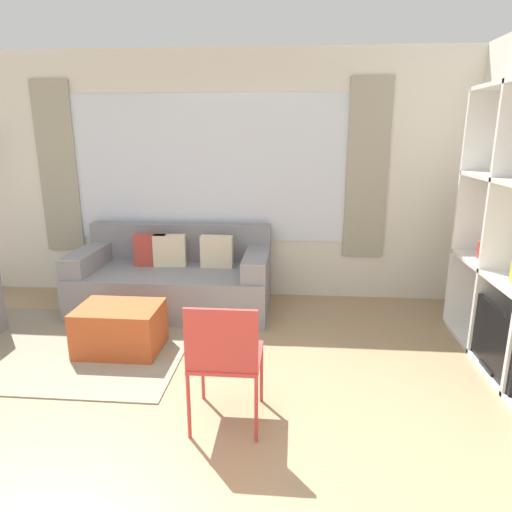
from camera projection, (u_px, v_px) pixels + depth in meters
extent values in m
plane|color=#9E7F5B|center=(106.00, 495.00, 2.40)|extent=(16.00, 16.00, 0.00)
cube|color=silver|center=(209.00, 178.00, 5.11)|extent=(6.86, 0.07, 2.70)
cube|color=silver|center=(208.00, 169.00, 5.04)|extent=(3.11, 0.01, 1.60)
cube|color=#9E9984|center=(58.00, 168.00, 5.17)|extent=(0.44, 0.03, 1.90)
cube|color=#9E9984|center=(367.00, 170.00, 4.89)|extent=(0.44, 0.03, 1.90)
cube|color=gray|center=(61.00, 346.00, 4.06)|extent=(2.26, 1.63, 0.01)
cube|color=white|center=(507.00, 227.00, 3.63)|extent=(0.36, 0.04, 2.23)
cube|color=white|center=(475.00, 213.00, 4.28)|extent=(0.36, 0.04, 2.23)
cube|color=white|center=(506.00, 371.00, 3.60)|extent=(0.36, 2.01, 0.04)
cube|color=black|center=(493.00, 339.00, 3.53)|extent=(0.04, 0.79, 0.52)
cube|color=black|center=(491.00, 368.00, 3.59)|extent=(0.10, 0.24, 0.03)
cylinder|color=red|center=(483.00, 250.00, 4.03)|extent=(0.10, 0.10, 0.15)
cube|color=#388947|center=(504.00, 360.00, 3.59)|extent=(0.06, 0.06, 0.16)
cylinder|color=red|center=(482.00, 250.00, 4.06)|extent=(0.08, 0.08, 0.14)
cube|color=gray|center=(173.00, 289.00, 4.86)|extent=(2.03, 0.99, 0.45)
cube|color=gray|center=(181.00, 241.00, 5.14)|extent=(2.03, 0.18, 0.41)
cube|color=gray|center=(89.00, 258.00, 4.85)|extent=(0.24, 0.93, 0.20)
cube|color=gray|center=(257.00, 262.00, 4.70)|extent=(0.24, 0.93, 0.20)
cube|color=#AD3D33|center=(151.00, 250.00, 4.90)|extent=(0.34, 0.13, 0.34)
cube|color=beige|center=(170.00, 251.00, 4.88)|extent=(0.35, 0.16, 0.34)
cube|color=beige|center=(217.00, 252.00, 4.84)|extent=(0.34, 0.13, 0.34)
cube|color=#B74C23|center=(120.00, 329.00, 3.93)|extent=(0.70, 0.51, 0.41)
cylinder|color=#CC3D38|center=(261.00, 373.00, 3.18)|extent=(0.02, 0.02, 0.44)
cylinder|color=#CC3D38|center=(203.00, 371.00, 3.21)|extent=(0.02, 0.02, 0.44)
cylinder|color=#CC3D38|center=(256.00, 410.00, 2.76)|extent=(0.02, 0.02, 0.44)
cylinder|color=#CC3D38|center=(189.00, 407.00, 2.79)|extent=(0.02, 0.02, 0.44)
cube|color=#CC3D38|center=(227.00, 357.00, 2.93)|extent=(0.44, 0.46, 0.02)
cube|color=#CC3D38|center=(221.00, 341.00, 2.67)|extent=(0.44, 0.02, 0.40)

